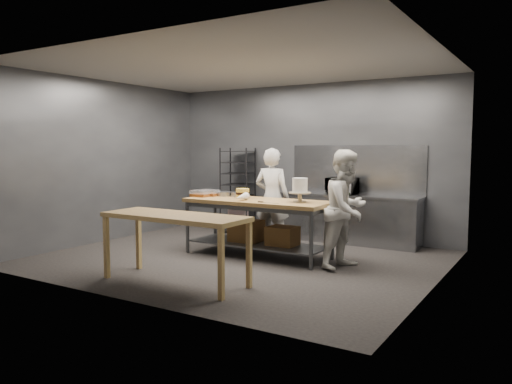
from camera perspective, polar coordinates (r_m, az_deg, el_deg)
ground at (r=8.00m, az=-1.91°, el=-7.61°), size 6.00×6.00×0.00m
back_wall at (r=9.99m, az=6.02°, el=3.60°), size 6.00×0.04×3.00m
work_table at (r=8.09m, az=0.35°, el=-3.34°), size 2.40×0.90×0.92m
near_counter at (r=6.55m, az=-9.28°, el=-3.29°), size 2.00×0.70×0.90m
back_counter at (r=9.39m, az=10.63°, el=-2.99°), size 2.60×0.60×0.90m
splashback_panel at (r=9.59m, az=11.36°, el=2.56°), size 2.60×0.02×0.90m
speed_rack at (r=10.38m, az=-2.06°, el=0.12°), size 0.74×0.78×1.75m
chef_behind at (r=8.73m, az=1.86°, el=-0.70°), size 0.67×0.48×1.75m
chef_right at (r=7.39m, az=10.32°, el=-1.94°), size 0.83×0.97×1.73m
microwave at (r=9.38m, az=9.79°, el=0.70°), size 0.54×0.37×0.30m
frosted_cake_stand at (r=7.68m, az=5.04°, el=0.54°), size 0.34×0.34×0.38m
layer_cake at (r=8.29m, az=-1.54°, el=-0.15°), size 0.22×0.22×0.16m
cake_pans at (r=8.62m, az=-2.93°, el=-0.24°), size 0.50×0.32×0.07m
piping_bag at (r=7.88m, az=-1.70°, el=-0.58°), size 0.17×0.39×0.12m
offset_spatula at (r=7.62m, az=1.09°, el=-1.19°), size 0.36×0.02×0.02m
pastry_clamshells at (r=8.63m, az=-5.87°, el=-0.13°), size 0.37×0.40×0.11m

